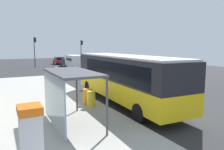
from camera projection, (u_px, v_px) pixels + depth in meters
name	position (u px, v px, depth m)	size (l,w,h in m)	color
ground_plane	(84.00, 78.00, 25.98)	(56.00, 92.00, 0.04)	#2D2D30
sidewalk_platform	(53.00, 110.00, 12.48)	(6.20, 30.00, 0.18)	#ADAAA3
lane_stripe_seg_1	(175.00, 110.00, 12.94)	(0.16, 2.20, 0.01)	silver
lane_stripe_seg_2	(130.00, 94.00, 17.32)	(0.16, 2.20, 0.01)	silver
lane_stripe_seg_3	(104.00, 84.00, 21.70)	(0.16, 2.20, 0.01)	silver
lane_stripe_seg_4	(86.00, 78.00, 26.09)	(0.16, 2.20, 0.01)	silver
lane_stripe_seg_5	(73.00, 73.00, 30.47)	(0.16, 2.20, 0.01)	silver
lane_stripe_seg_6	(64.00, 70.00, 34.85)	(0.16, 2.20, 0.01)	silver
lane_stripe_seg_7	(57.00, 67.00, 39.24)	(0.16, 2.20, 0.01)	silver
bus	(123.00, 76.00, 14.28)	(2.91, 11.09, 3.21)	yellow
white_van	(75.00, 61.00, 35.78)	(2.13, 5.24, 2.30)	white
sedan_near	(59.00, 60.00, 45.54)	(1.92, 4.44, 1.52)	#A51919
sedan_far	(67.00, 62.00, 40.01)	(1.90, 4.43, 1.52)	black
ticket_machine	(31.00, 137.00, 6.26)	(0.66, 0.76, 1.94)	silver
recycling_bin_yellow	(91.00, 99.00, 12.96)	(0.52, 0.52, 0.95)	yellow
recycling_bin_orange	(87.00, 96.00, 13.57)	(0.52, 0.52, 0.95)	orange
traffic_light_near_side	(81.00, 49.00, 42.13)	(0.49, 0.28, 4.97)	#2D2D2D
traffic_light_far_side	(35.00, 47.00, 38.82)	(0.49, 0.28, 5.42)	#2D2D2D
bus_shelter	(65.00, 84.00, 9.66)	(1.80, 4.00, 2.50)	#4C4C51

